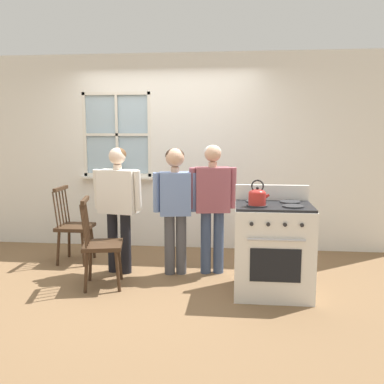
# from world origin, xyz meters

# --- Properties ---
(ground_plane) EXTENTS (16.00, 16.00, 0.00)m
(ground_plane) POSITION_xyz_m (0.00, 0.00, 0.00)
(ground_plane) COLOR brown
(wall_back) EXTENTS (6.40, 0.16, 2.70)m
(wall_back) POSITION_xyz_m (0.03, 1.40, 1.34)
(wall_back) COLOR silver
(wall_back) RESTS_ON ground_plane
(chair_by_window) EXTENTS (0.48, 0.49, 0.96)m
(chair_by_window) POSITION_xyz_m (-0.48, -0.26, 0.45)
(chair_by_window) COLOR #3D2819
(chair_by_window) RESTS_ON ground_plane
(chair_near_wall) EXTENTS (0.41, 0.42, 0.96)m
(chair_near_wall) POSITION_xyz_m (-1.09, 0.55, 0.45)
(chair_near_wall) COLOR #3D2819
(chair_near_wall) RESTS_ON ground_plane
(person_elderly_left) EXTENTS (0.60, 0.29, 1.46)m
(person_elderly_left) POSITION_xyz_m (-0.41, 0.21, 0.88)
(person_elderly_left) COLOR black
(person_elderly_left) RESTS_ON ground_plane
(person_teen_center) EXTENTS (0.51, 0.27, 1.46)m
(person_teen_center) POSITION_xyz_m (0.25, 0.22, 0.89)
(person_teen_center) COLOR #4C4C51
(person_teen_center) RESTS_ON ground_plane
(person_adult_right) EXTENTS (0.55, 0.27, 1.49)m
(person_adult_right) POSITION_xyz_m (0.68, 0.30, 0.90)
(person_adult_right) COLOR #384766
(person_adult_right) RESTS_ON ground_plane
(stove) EXTENTS (0.77, 0.68, 1.08)m
(stove) POSITION_xyz_m (1.32, -0.27, 0.47)
(stove) COLOR white
(stove) RESTS_ON ground_plane
(kettle) EXTENTS (0.21, 0.17, 0.25)m
(kettle) POSITION_xyz_m (1.15, -0.40, 1.02)
(kettle) COLOR red
(kettle) RESTS_ON stove
(potted_plant) EXTENTS (0.16, 0.16, 0.22)m
(potted_plant) POSITION_xyz_m (-0.73, 1.31, 1.08)
(potted_plant) COLOR #935B3D
(potted_plant) RESTS_ON wall_back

